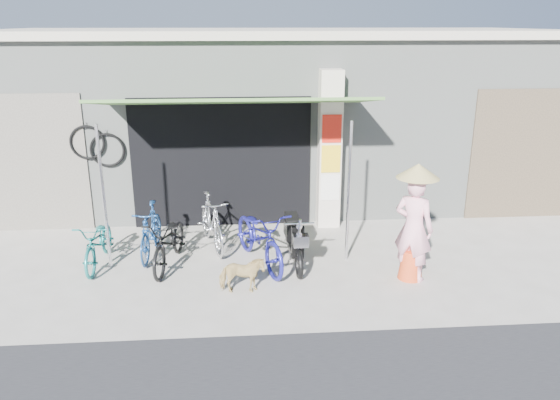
{
  "coord_description": "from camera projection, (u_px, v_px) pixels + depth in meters",
  "views": [
    {
      "loc": [
        -0.86,
        -7.58,
        3.83
      ],
      "look_at": [
        -0.2,
        1.0,
        1.0
      ],
      "focal_mm": 35.0,
      "sensor_mm": 36.0,
      "label": 1
    }
  ],
  "objects": [
    {
      "name": "bicycle_shop",
      "position": [
        275.0,
        111.0,
        12.69
      ],
      "size": [
        12.3,
        5.3,
        3.66
      ],
      "color": "gray",
      "rests_on": "ground"
    },
    {
      "name": "bike_blue",
      "position": [
        151.0,
        231.0,
        9.24
      ],
      "size": [
        0.53,
        1.52,
        0.9
      ],
      "primitive_type": "imported",
      "rotation": [
        0.0,
        0.0,
        -0.07
      ],
      "color": "navy",
      "rests_on": "ground"
    },
    {
      "name": "bike_teal",
      "position": [
        99.0,
        242.0,
        8.89
      ],
      "size": [
        0.56,
        1.52,
        0.79
      ],
      "primitive_type": "imported",
      "rotation": [
        0.0,
        0.0,
        -0.02
      ],
      "color": "#1A7673",
      "rests_on": "ground"
    },
    {
      "name": "bike_navy",
      "position": [
        260.0,
        237.0,
        8.87
      ],
      "size": [
        1.25,
        1.98,
        0.98
      ],
      "primitive_type": "imported",
      "rotation": [
        0.0,
        0.0,
        0.35
      ],
      "color": "navy",
      "rests_on": "ground"
    },
    {
      "name": "moped",
      "position": [
        294.0,
        239.0,
        8.99
      ],
      "size": [
        0.46,
        1.62,
        0.92
      ],
      "rotation": [
        0.0,
        0.0,
        0.03
      ],
      "color": "black",
      "rests_on": "ground"
    },
    {
      "name": "ground",
      "position": [
        298.0,
        281.0,
        8.44
      ],
      "size": [
        80.0,
        80.0,
        0.0
      ],
      "primitive_type": "plane",
      "color": "#B0A99F",
      "rests_on": "ground"
    },
    {
      "name": "bike_black",
      "position": [
        169.0,
        241.0,
        8.84
      ],
      "size": [
        0.83,
        1.71,
        0.86
      ],
      "primitive_type": "imported",
      "rotation": [
        0.0,
        0.0,
        -0.16
      ],
      "color": "black",
      "rests_on": "ground"
    },
    {
      "name": "shop_pillar",
      "position": [
        329.0,
        150.0,
        10.35
      ],
      "size": [
        0.42,
        0.44,
        3.0
      ],
      "color": "beige",
      "rests_on": "ground"
    },
    {
      "name": "street_dog",
      "position": [
        242.0,
        275.0,
        8.0
      ],
      "size": [
        0.68,
        0.31,
        0.57
      ],
      "primitive_type": "imported",
      "rotation": [
        0.0,
        0.0,
        1.56
      ],
      "color": "#94744E",
      "rests_on": "ground"
    },
    {
      "name": "awning",
      "position": [
        235.0,
        104.0,
        9.13
      ],
      "size": [
        4.6,
        1.88,
        2.72
      ],
      "color": "#416A2F",
      "rests_on": "ground"
    },
    {
      "name": "neighbour_left",
      "position": [
        16.0,
        164.0,
        10.12
      ],
      "size": [
        2.6,
        0.06,
        2.6
      ],
      "primitive_type": "cube",
      "color": "#6B665B",
      "rests_on": "ground"
    },
    {
      "name": "neighbour_right",
      "position": [
        534.0,
        155.0,
        10.85
      ],
      "size": [
        2.6,
        0.06,
        2.6
      ],
      "primitive_type": "cube",
      "color": "brown",
      "rests_on": "ground"
    },
    {
      "name": "bike_silver",
      "position": [
        212.0,
        222.0,
        9.57
      ],
      "size": [
        0.86,
        1.66,
        0.96
      ],
      "primitive_type": "imported",
      "rotation": [
        0.0,
        0.0,
        0.27
      ],
      "color": "#BABBC0",
      "rests_on": "ground"
    },
    {
      "name": "nun",
      "position": [
        414.0,
        224.0,
        8.26
      ],
      "size": [
        0.72,
        0.69,
        1.85
      ],
      "rotation": [
        0.0,
        0.0,
        2.46
      ],
      "color": "#F4A4B7",
      "rests_on": "ground"
    }
  ]
}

